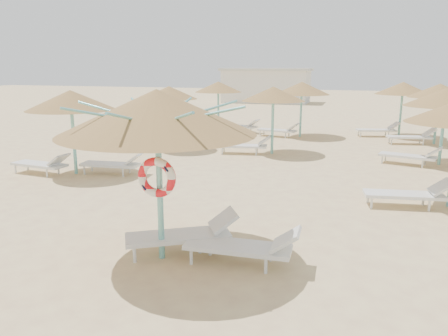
% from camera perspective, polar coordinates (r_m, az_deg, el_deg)
% --- Properties ---
extents(ground, '(120.00, 120.00, 0.00)m').
position_cam_1_polar(ground, '(8.41, -5.49, -11.01)').
color(ground, '#DDC687').
rests_on(ground, ground).
extents(main_palapa, '(3.42, 3.42, 3.06)m').
position_cam_1_polar(main_palapa, '(7.57, -8.73, 7.16)').
color(main_palapa, '#6EBEBA').
rests_on(main_palapa, ground).
extents(lounger_main_a, '(2.11, 1.60, 0.76)m').
position_cam_1_polar(lounger_main_a, '(8.33, -5.04, -8.55)').
color(lounger_main_a, silver).
rests_on(lounger_main_a, ground).
extents(lounger_main_b, '(2.05, 0.70, 0.73)m').
position_cam_1_polar(lounger_main_b, '(7.80, 2.83, -10.14)').
color(lounger_main_b, silver).
rests_on(lounger_main_b, ground).
extents(palapa_field, '(22.20, 14.29, 2.71)m').
position_cam_1_polar(palapa_field, '(17.73, 19.76, 8.76)').
color(palapa_field, '#6EBEBA').
rests_on(palapa_field, ground).
extents(service_hut, '(8.40, 4.40, 3.25)m').
position_cam_1_polar(service_hut, '(43.04, 5.56, 10.71)').
color(service_hut, silver).
rests_on(service_hut, ground).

